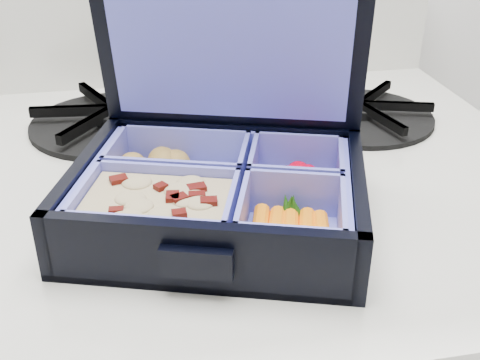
{
  "coord_description": "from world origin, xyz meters",
  "views": [
    {
      "loc": [
        0.18,
        1.19,
        1.1
      ],
      "look_at": [
        0.26,
        1.6,
        0.87
      ],
      "focal_mm": 45.0,
      "sensor_mm": 36.0,
      "label": 1
    }
  ],
  "objects": [
    {
      "name": "bento_box",
      "position": [
        0.24,
        1.59,
        0.87
      ],
      "size": [
        0.26,
        0.23,
        0.05
      ],
      "primitive_type": null,
      "rotation": [
        0.0,
        0.0,
        -0.31
      ],
      "color": "black",
      "rests_on": "stove"
    },
    {
      "name": "burner_grate",
      "position": [
        0.42,
        1.77,
        0.85
      ],
      "size": [
        0.21,
        0.21,
        0.02
      ],
      "primitive_type": "cylinder",
      "rotation": [
        0.0,
        0.0,
        -0.28
      ],
      "color": "black",
      "rests_on": "stove"
    },
    {
      "name": "burner_grate_rear",
      "position": [
        0.16,
        1.8,
        0.85
      ],
      "size": [
        0.2,
        0.2,
        0.02
      ],
      "primitive_type": "cylinder",
      "rotation": [
        0.0,
        0.0,
        -0.11
      ],
      "color": "black",
      "rests_on": "stove"
    },
    {
      "name": "fork",
      "position": [
        0.31,
        1.71,
        0.84
      ],
      "size": [
        0.16,
        0.15,
        0.01
      ],
      "primitive_type": null,
      "rotation": [
        0.0,
        0.0,
        -0.82
      ],
      "color": "silver",
      "rests_on": "stove"
    }
  ]
}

